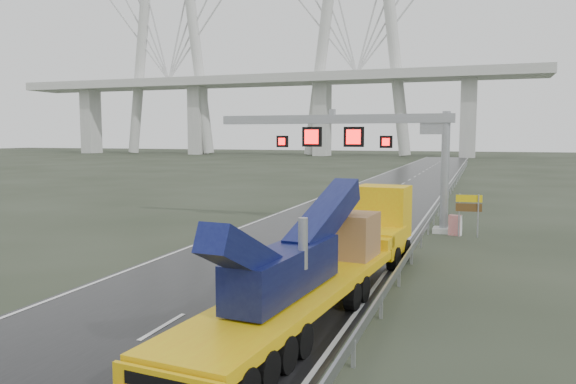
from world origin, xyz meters
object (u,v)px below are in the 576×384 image
at_px(exit_sign_pair, 469,207).
at_px(sign_gantry, 365,138).
at_px(heavy_haul_truck, 338,249).
at_px(striped_barrier, 455,225).

bearing_deg(exit_sign_pair, sign_gantry, 165.31).
relative_size(heavy_haul_truck, exit_sign_pair, 7.25).
distance_m(sign_gantry, heavy_haul_truck, 15.21).
bearing_deg(striped_barrier, heavy_haul_truck, -88.45).
height_order(heavy_haul_truck, exit_sign_pair, heavy_haul_truck).
xyz_separation_m(heavy_haul_truck, exit_sign_pair, (4.25, 13.55, 0.11)).
bearing_deg(exit_sign_pair, striped_barrier, 152.41).
distance_m(sign_gantry, exit_sign_pair, 7.40).
bearing_deg(exit_sign_pair, heavy_haul_truck, -113.04).
height_order(heavy_haul_truck, striped_barrier, heavy_haul_truck).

